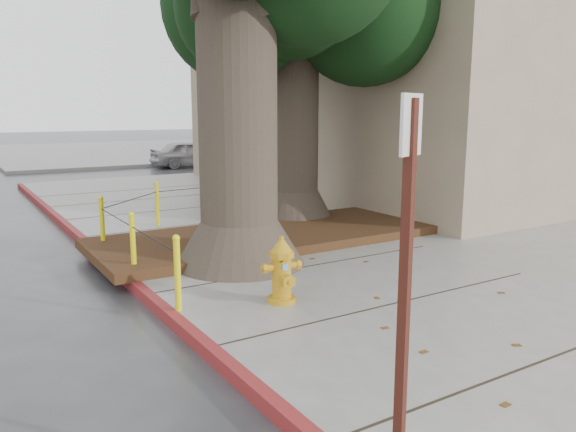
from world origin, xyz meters
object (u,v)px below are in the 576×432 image
car_red (294,148)px  car_silver (190,154)px  signpost (405,281)px  fire_hydrant (282,270)px

car_red → car_silver: bearing=92.5°
signpost → car_silver: 23.14m
car_silver → car_red: (6.04, 0.65, 0.03)m
fire_hydrant → car_red: (12.28, 19.02, 0.07)m
car_silver → car_red: car_red is taller
signpost → car_silver: size_ratio=0.70×
signpost → car_silver: signpost is taller
car_silver → car_red: 6.07m
signpost → car_red: signpost is taller
fire_hydrant → car_red: car_red is taller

